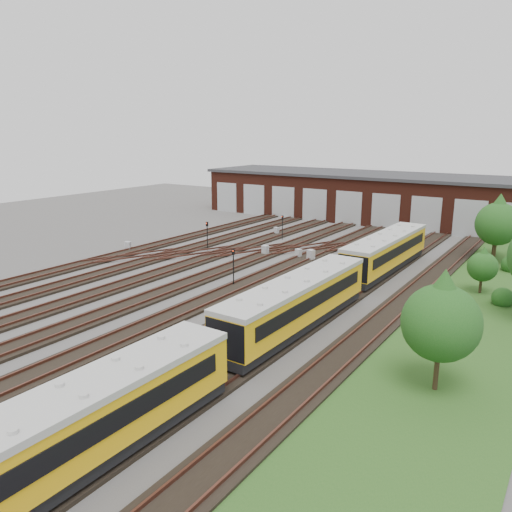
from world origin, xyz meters
The scene contains 21 objects.
ground centered at (0.00, 0.00, 0.00)m, with size 120.00×120.00×0.00m, color #4A4745.
track_network centered at (-0.17, 0.59, 0.11)m, with size 30.40×70.00×0.33m.
maintenance_shed centered at (-0.01, 39.97, 3.20)m, with size 51.00×12.50×6.35m.
grass_verge centered at (19.00, 10.00, 0.03)m, with size 8.00×55.00×0.05m, color #224D19.
metro_train centered at (10.00, -1.54, 1.85)m, with size 2.75×46.35×2.96m.
signal_mast_0 centered at (-8.18, 12.21, 1.91)m, with size 0.23×0.22×2.99m.
signal_mast_1 centered at (1.39, 3.69, 1.94)m, with size 0.26×0.25×3.06m.
signal_mast_2 centered at (-4.43, 21.06, 1.78)m, with size 0.25×0.24×2.78m.
signal_mast_3 centered at (9.97, 21.04, 1.89)m, with size 0.25×0.23×2.98m.
relay_cabinet_0 centered at (-15.00, 7.56, 0.47)m, with size 0.56×0.47×0.94m, color #B1B3B7.
relay_cabinet_1 centered at (-6.49, 23.16, 0.44)m, with size 0.53×0.44×0.88m, color #B1B3B7.
relay_cabinet_2 centered at (-2.09, 13.80, 0.49)m, with size 0.59×0.49×0.99m, color #B1B3B7.
relay_cabinet_3 centered at (1.26, 14.58, 0.45)m, with size 0.54×0.45×0.91m, color #B1B3B7.
relay_cabinet_4 centered at (2.74, 14.34, 0.53)m, with size 0.64×0.53×1.07m, color #B1B3B7.
tree_0 centered at (16.96, 25.56, 3.65)m, with size 3.43×3.43×5.68m.
tree_1 centered at (17.43, 23.00, 4.21)m, with size 3.96×3.96×6.56m.
tree_3 centered at (18.10, 12.67, 2.37)m, with size 2.22×2.22×3.69m.
tree_4 centered at (19.11, -4.26, 3.87)m, with size 3.63×3.63×6.02m.
bush_0 centered at (16.00, 11.07, 0.64)m, with size 1.27×1.27×1.27m, color #164915.
bush_1 centered at (19.93, 10.69, 0.76)m, with size 1.51×1.51×1.51m, color #164915.
bush_2 centered at (19.22, 20.78, 0.86)m, with size 1.73×1.73×1.73m, color #164915.
Camera 1 is at (23.94, -26.96, 12.03)m, focal length 35.00 mm.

